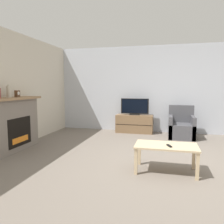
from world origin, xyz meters
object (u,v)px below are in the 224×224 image
at_px(mantel_vase_centre_left, 9,91).
at_px(coffee_table, 166,148).
at_px(mantel_clock, 17,94).
at_px(tv, 135,107).
at_px(fireplace, 14,124).
at_px(armchair, 181,127).
at_px(remote, 169,146).
at_px(tv_stand, 134,124).

distance_m(mantel_vase_centre_left, coffee_table, 3.43).
distance_m(mantel_clock, tv, 3.41).
height_order(fireplace, mantel_vase_centre_left, mantel_vase_centre_left).
bearing_deg(mantel_vase_centre_left, armchair, 32.42).
relative_size(mantel_vase_centre_left, tv, 0.33).
xyz_separation_m(mantel_clock, remote, (3.33, -0.68, -0.80)).
relative_size(fireplace, armchair, 1.68).
bearing_deg(mantel_vase_centre_left, remote, -7.10).
relative_size(tv, remote, 5.58).
bearing_deg(armchair, mantel_clock, -150.58).
distance_m(fireplace, mantel_clock, 0.68).
bearing_deg(coffee_table, mantel_clock, 169.68).
distance_m(fireplace, tv_stand, 3.51).
height_order(tv_stand, remote, tv_stand).
bearing_deg(mantel_clock, tv_stand, 46.59).
xyz_separation_m(tv_stand, coffee_table, (0.96, -3.05, 0.12)).
xyz_separation_m(fireplace, armchair, (3.72, 2.24, -0.32)).
distance_m(tv_stand, tv, 0.51).
relative_size(fireplace, coffee_table, 1.47).
bearing_deg(tv, mantel_vase_centre_left, -130.53).
distance_m(tv, armchair, 1.51).
distance_m(fireplace, tv, 3.50).
height_order(mantel_vase_centre_left, tv, mantel_vase_centre_left).
distance_m(fireplace, remote, 3.39).
distance_m(mantel_vase_centre_left, tv_stand, 3.72).
xyz_separation_m(mantel_vase_centre_left, armchair, (3.70, 2.35, -1.04)).
height_order(mantel_vase_centre_left, coffee_table, mantel_vase_centre_left).
distance_m(armchair, remote, 2.79).
xyz_separation_m(mantel_clock, tv_stand, (2.32, 2.45, -0.99)).
xyz_separation_m(fireplace, tv_stand, (2.34, 2.60, -0.33)).
relative_size(coffee_table, remote, 6.64).
height_order(armchair, remote, armchair).
relative_size(fireplace, tv, 1.75).
xyz_separation_m(mantel_vase_centre_left, remote, (3.33, -0.42, -0.86)).
bearing_deg(remote, mantel_clock, 146.84).
xyz_separation_m(tv_stand, remote, (1.01, -3.13, 0.19)).
height_order(coffee_table, remote, remote).
bearing_deg(armchair, coffee_table, -98.77).
relative_size(mantel_clock, remote, 0.97).
xyz_separation_m(fireplace, tv, (2.34, 2.60, 0.18)).
height_order(mantel_vase_centre_left, armchair, mantel_vase_centre_left).
height_order(tv_stand, coffee_table, tv_stand).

